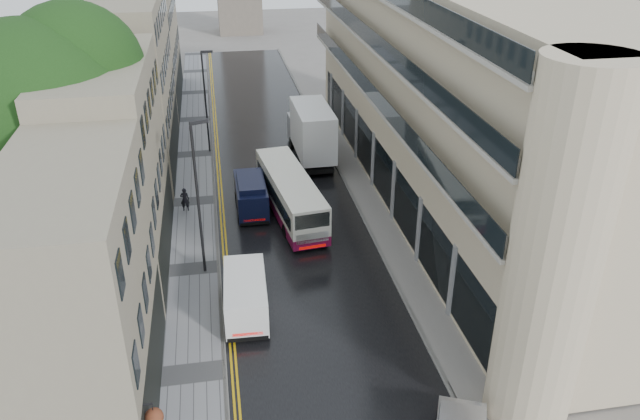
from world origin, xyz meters
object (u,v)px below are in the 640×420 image
object	(u,v)px
cream_bus	(285,217)
lamp_post_near	(198,201)
navy_van	(239,206)
tree_near	(43,154)
tree_far	(91,91)
pedestrian	(185,199)
white_van	(227,318)
lamp_post_far	(206,103)
white_lorry	(300,142)

from	to	relation	value
cream_bus	lamp_post_near	world-z (taller)	lamp_post_near
navy_van	tree_near	bearing A→B (deg)	-156.77
cream_bus	lamp_post_near	bearing A→B (deg)	-154.74
tree_far	pedestrian	size ratio (longest dim) A/B	8.01
tree_near	white_van	size ratio (longest dim) A/B	3.03
lamp_post_far	white_lorry	bearing A→B (deg)	-36.64
lamp_post_near	lamp_post_far	size ratio (longest dim) A/B	1.08
tree_near	navy_van	world-z (taller)	tree_near
pedestrian	lamp_post_far	distance (m)	10.56
cream_bus	white_lorry	size ratio (longest dim) A/B	1.19
white_van	tree_far	bearing A→B (deg)	113.95
cream_bus	white_lorry	bearing A→B (deg)	69.61
lamp_post_near	navy_van	bearing A→B (deg)	47.38
cream_bus	white_van	world-z (taller)	cream_bus
white_van	pedestrian	world-z (taller)	white_van
tree_near	white_lorry	distance (m)	18.96
tree_far	cream_bus	distance (m)	16.83
white_lorry	lamp_post_near	bearing A→B (deg)	-120.11
cream_bus	pedestrian	world-z (taller)	cream_bus
lamp_post_far	cream_bus	bearing A→B (deg)	-74.77
tree_far	lamp_post_near	bearing A→B (deg)	-63.87
tree_near	white_van	bearing A→B (deg)	-39.70
white_van	lamp_post_far	distance (m)	23.19
tree_far	lamp_post_far	world-z (taller)	tree_far
tree_near	white_lorry	xyz separation A→B (m)	(14.27, 11.55, -4.75)
cream_bus	white_van	size ratio (longest dim) A/B	2.14
white_van	pedestrian	distance (m)	13.21
tree_near	navy_van	bearing A→B (deg)	23.58
white_van	pedestrian	size ratio (longest dim) A/B	2.94
tree_far	navy_van	size ratio (longest dim) A/B	2.67
lamp_post_near	white_lorry	bearing A→B (deg)	41.03
white_van	navy_van	bearing A→B (deg)	85.91
tree_near	tree_far	xyz separation A→B (m)	(0.30, 13.00, -0.72)
white_lorry	lamp_post_far	distance (m)	8.18
tree_near	white_lorry	world-z (taller)	tree_near
tree_near	navy_van	size ratio (longest dim) A/B	2.98
lamp_post_far	white_van	bearing A→B (deg)	-90.04
white_lorry	pedestrian	bearing A→B (deg)	-147.95
lamp_post_far	lamp_post_near	bearing A→B (deg)	-92.95
white_lorry	navy_van	world-z (taller)	white_lorry
tree_far	cream_bus	bearing A→B (deg)	-43.60
white_van	tree_near	bearing A→B (deg)	142.51
tree_far	pedestrian	bearing A→B (deg)	-49.40
white_lorry	lamp_post_far	size ratio (longest dim) A/B	1.07
lamp_post_far	navy_van	bearing A→B (deg)	-83.43
tree_near	navy_van	xyz separation A→B (m)	(9.40, 4.11, -5.74)
tree_far	white_lorry	bearing A→B (deg)	-5.93
pedestrian	tree_far	bearing A→B (deg)	-44.99
pedestrian	lamp_post_near	world-z (taller)	lamp_post_near
navy_van	lamp_post_near	bearing A→B (deg)	-113.13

